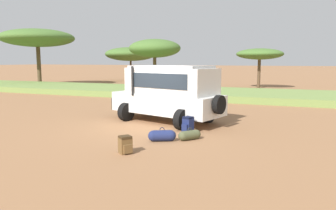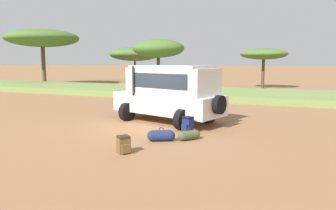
% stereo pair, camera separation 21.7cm
% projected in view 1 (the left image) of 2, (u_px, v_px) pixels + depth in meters
% --- Properties ---
extents(ground_plane, '(320.00, 320.00, 0.00)m').
position_uv_depth(ground_plane, '(154.00, 127.00, 13.23)').
color(ground_plane, '#936642').
extents(grass_bank, '(120.00, 7.00, 0.44)m').
position_uv_depth(grass_bank, '(220.00, 94.00, 24.08)').
color(grass_bank, olive).
rests_on(grass_bank, ground_plane).
extents(safari_vehicle, '(5.46, 3.56, 2.44)m').
position_uv_depth(safari_vehicle, '(169.00, 92.00, 14.08)').
color(safari_vehicle, silver).
rests_on(safari_vehicle, ground_plane).
extents(backpack_beside_front_wheel, '(0.48, 0.46, 0.51)m').
position_uv_depth(backpack_beside_front_wheel, '(125.00, 145.00, 9.41)').
color(backpack_beside_front_wheel, brown).
rests_on(backpack_beside_front_wheel, ground_plane).
extents(backpack_cluster_center, '(0.41, 0.46, 0.61)m').
position_uv_depth(backpack_cluster_center, '(188.00, 125.00, 12.01)').
color(backpack_cluster_center, navy).
rests_on(backpack_cluster_center, ground_plane).
extents(duffel_bag_low_black_case, '(0.64, 0.75, 0.42)m').
position_uv_depth(duffel_bag_low_black_case, '(190.00, 135.00, 11.03)').
color(duffel_bag_low_black_case, '#4C5133').
rests_on(duffel_bag_low_black_case, ground_plane).
extents(duffel_bag_soft_canvas, '(0.87, 0.62, 0.47)m').
position_uv_depth(duffel_bag_soft_canvas, '(162.00, 136.00, 10.84)').
color(duffel_bag_soft_canvas, navy).
rests_on(duffel_bag_soft_canvas, ground_plane).
extents(acacia_tree_far_left, '(7.51, 7.71, 5.91)m').
position_uv_depth(acacia_tree_far_left, '(37.00, 38.00, 34.18)').
color(acacia_tree_far_left, brown).
rests_on(acacia_tree_far_left, ground_plane).
extents(acacia_tree_left_mid, '(6.54, 6.70, 4.36)m').
position_uv_depth(acacia_tree_left_mid, '(131.00, 54.00, 42.45)').
color(acacia_tree_left_mid, brown).
rests_on(acacia_tree_left_mid, ground_plane).
extents(acacia_tree_centre_back, '(4.94, 4.28, 4.63)m').
position_uv_depth(acacia_tree_centre_back, '(155.00, 49.00, 30.53)').
color(acacia_tree_centre_back, brown).
rests_on(acacia_tree_centre_back, ground_plane).
extents(acacia_tree_right_mid, '(4.42, 3.77, 3.79)m').
position_uv_depth(acacia_tree_right_mid, '(260.00, 54.00, 31.01)').
color(acacia_tree_right_mid, brown).
rests_on(acacia_tree_right_mid, ground_plane).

